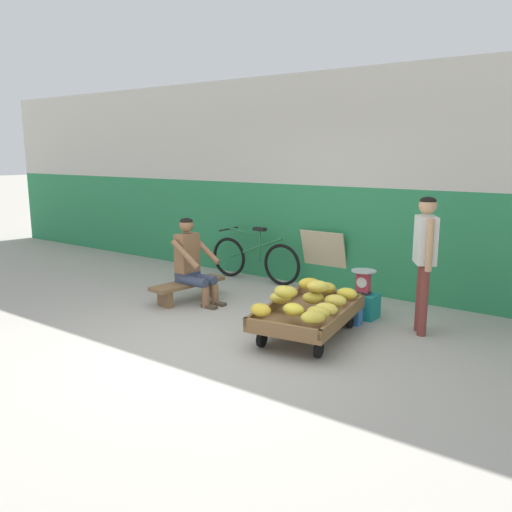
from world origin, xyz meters
name	(u,v)px	position (x,y,z in m)	size (l,w,h in m)	color
ground_plane	(206,348)	(0.00, 0.00, 0.00)	(80.00, 80.00, 0.00)	#A39E93
back_wall	(345,183)	(0.00, 3.08, 1.56)	(16.00, 0.30, 3.12)	#287F4C
banana_cart	(308,316)	(0.68, 0.92, 0.24)	(1.04, 1.55, 0.36)	brown
banana_pile	(308,299)	(0.73, 0.83, 0.46)	(0.93, 1.38, 0.26)	yellow
low_bench	(188,287)	(-1.36, 1.19, 0.20)	(0.44, 1.13, 0.27)	brown
vendor_seated	(192,261)	(-1.27, 1.19, 0.57)	(0.68, 0.48, 1.14)	brown
plastic_crate	(362,305)	(0.87, 1.91, 0.15)	(0.36, 0.28, 0.30)	#19847F
weighing_scale	(363,281)	(0.87, 1.91, 0.45)	(0.30, 0.30, 0.29)	#28282D
bicycle_near_left	(254,259)	(-1.30, 2.64, 0.35)	(1.66, 0.48, 0.86)	black
sign_board	(325,259)	(-0.20, 2.91, 0.43)	(0.70, 0.29, 0.87)	#C6B289
customer_adult	(425,250)	(1.64, 1.77, 0.95)	(0.33, 0.44, 1.53)	brown
shopping_bag	(354,314)	(0.90, 1.60, 0.12)	(0.18, 0.12, 0.24)	#3370B7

